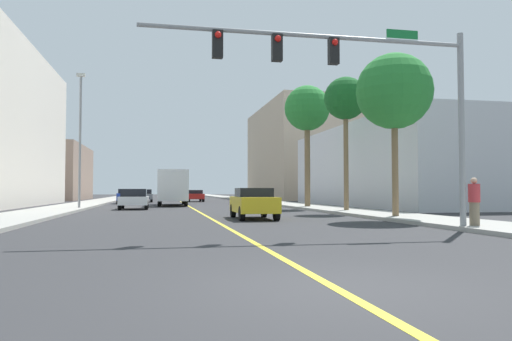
{
  "coord_description": "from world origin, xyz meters",
  "views": [
    {
      "loc": [
        -2.36,
        -6.31,
        1.34
      ],
      "look_at": [
        2.86,
        19.69,
        2.4
      ],
      "focal_mm": 33.82,
      "sensor_mm": 36.0,
      "label": 1
    }
  ],
  "objects_px": {
    "traffic_signal_mast": "(360,75)",
    "car_white": "(134,199)",
    "car_yellow": "(254,203)",
    "pedestrian": "(474,202)",
    "palm_far": "(307,110)",
    "delivery_truck": "(172,187)",
    "car_blue": "(127,196)",
    "car_gray": "(144,195)",
    "palm_near": "(394,92)",
    "palm_mid": "(346,100)",
    "street_lamp": "(80,134)",
    "car_red": "(195,195)"
  },
  "relations": [
    {
      "from": "car_yellow",
      "to": "delivery_truck",
      "type": "relative_size",
      "value": 0.46
    },
    {
      "from": "car_white",
      "to": "car_gray",
      "type": "relative_size",
      "value": 0.95
    },
    {
      "from": "palm_far",
      "to": "car_blue",
      "type": "bearing_deg",
      "value": 132.43
    },
    {
      "from": "traffic_signal_mast",
      "to": "car_blue",
      "type": "distance_m",
      "value": 35.42
    },
    {
      "from": "traffic_signal_mast",
      "to": "car_gray",
      "type": "distance_m",
      "value": 40.7
    },
    {
      "from": "car_red",
      "to": "palm_mid",
      "type": "bearing_deg",
      "value": -77.75
    },
    {
      "from": "car_red",
      "to": "delivery_truck",
      "type": "distance_m",
      "value": 13.2
    },
    {
      "from": "car_gray",
      "to": "pedestrian",
      "type": "relative_size",
      "value": 2.53
    },
    {
      "from": "palm_near",
      "to": "car_blue",
      "type": "height_order",
      "value": "palm_near"
    },
    {
      "from": "palm_near",
      "to": "delivery_truck",
      "type": "distance_m",
      "value": 23.79
    },
    {
      "from": "traffic_signal_mast",
      "to": "palm_far",
      "type": "xyz_separation_m",
      "value": [
        4.21,
        19.07,
        2.15
      ]
    },
    {
      "from": "car_gray",
      "to": "palm_near",
      "type": "bearing_deg",
      "value": -71.89
    },
    {
      "from": "palm_far",
      "to": "delivery_truck",
      "type": "bearing_deg",
      "value": 138.65
    },
    {
      "from": "car_blue",
      "to": "pedestrian",
      "type": "xyz_separation_m",
      "value": [
        13.36,
        -33.91,
        0.19
      ]
    },
    {
      "from": "palm_mid",
      "to": "car_red",
      "type": "height_order",
      "value": "palm_mid"
    },
    {
      "from": "street_lamp",
      "to": "car_blue",
      "type": "bearing_deg",
      "value": 81.22
    },
    {
      "from": "palm_near",
      "to": "delivery_truck",
      "type": "bearing_deg",
      "value": 113.85
    },
    {
      "from": "car_gray",
      "to": "delivery_truck",
      "type": "height_order",
      "value": "delivery_truck"
    },
    {
      "from": "palm_near",
      "to": "car_gray",
      "type": "height_order",
      "value": "palm_near"
    },
    {
      "from": "palm_mid",
      "to": "car_blue",
      "type": "relative_size",
      "value": 1.95
    },
    {
      "from": "street_lamp",
      "to": "car_white",
      "type": "distance_m",
      "value": 5.65
    },
    {
      "from": "car_yellow",
      "to": "palm_mid",
      "type": "bearing_deg",
      "value": 38.53
    },
    {
      "from": "palm_mid",
      "to": "street_lamp",
      "type": "bearing_deg",
      "value": 156.14
    },
    {
      "from": "pedestrian",
      "to": "car_gray",
      "type": "bearing_deg",
      "value": 46.68
    },
    {
      "from": "palm_far",
      "to": "car_red",
      "type": "distance_m",
      "value": 23.07
    },
    {
      "from": "palm_mid",
      "to": "car_red",
      "type": "xyz_separation_m",
      "value": [
        -6.92,
        27.71,
        -5.97
      ]
    },
    {
      "from": "car_blue",
      "to": "delivery_truck",
      "type": "bearing_deg",
      "value": 120.45
    },
    {
      "from": "palm_near",
      "to": "car_gray",
      "type": "distance_m",
      "value": 36.24
    },
    {
      "from": "car_white",
      "to": "car_blue",
      "type": "bearing_deg",
      "value": 95.24
    },
    {
      "from": "car_red",
      "to": "delivery_truck",
      "type": "bearing_deg",
      "value": -104.14
    },
    {
      "from": "car_red",
      "to": "car_gray",
      "type": "height_order",
      "value": "car_gray"
    },
    {
      "from": "delivery_truck",
      "to": "pedestrian",
      "type": "relative_size",
      "value": 5.38
    },
    {
      "from": "traffic_signal_mast",
      "to": "car_white",
      "type": "height_order",
      "value": "traffic_signal_mast"
    },
    {
      "from": "car_red",
      "to": "pedestrian",
      "type": "relative_size",
      "value": 2.45
    },
    {
      "from": "street_lamp",
      "to": "palm_near",
      "type": "bearing_deg",
      "value": -40.86
    },
    {
      "from": "traffic_signal_mast",
      "to": "street_lamp",
      "type": "bearing_deg",
      "value": 120.48
    },
    {
      "from": "palm_mid",
      "to": "car_yellow",
      "type": "bearing_deg",
      "value": -142.46
    },
    {
      "from": "palm_far",
      "to": "car_gray",
      "type": "distance_m",
      "value": 24.78
    },
    {
      "from": "traffic_signal_mast",
      "to": "car_yellow",
      "type": "bearing_deg",
      "value": 105.19
    },
    {
      "from": "car_white",
      "to": "delivery_truck",
      "type": "bearing_deg",
      "value": 69.25
    },
    {
      "from": "palm_near",
      "to": "car_red",
      "type": "bearing_deg",
      "value": 100.97
    },
    {
      "from": "street_lamp",
      "to": "car_white",
      "type": "height_order",
      "value": "street_lamp"
    },
    {
      "from": "street_lamp",
      "to": "palm_near",
      "type": "xyz_separation_m",
      "value": [
        15.81,
        -13.68,
        0.72
      ]
    },
    {
      "from": "traffic_signal_mast",
      "to": "car_gray",
      "type": "relative_size",
      "value": 2.65
    },
    {
      "from": "palm_mid",
      "to": "car_white",
      "type": "bearing_deg",
      "value": 149.6
    },
    {
      "from": "palm_far",
      "to": "palm_mid",
      "type": "bearing_deg",
      "value": -87.09
    },
    {
      "from": "palm_near",
      "to": "car_blue",
      "type": "distance_m",
      "value": 31.5
    },
    {
      "from": "palm_far",
      "to": "delivery_truck",
      "type": "height_order",
      "value": "palm_far"
    },
    {
      "from": "palm_mid",
      "to": "car_blue",
      "type": "bearing_deg",
      "value": 123.0
    },
    {
      "from": "car_yellow",
      "to": "pedestrian",
      "type": "distance_m",
      "value": 9.61
    }
  ]
}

